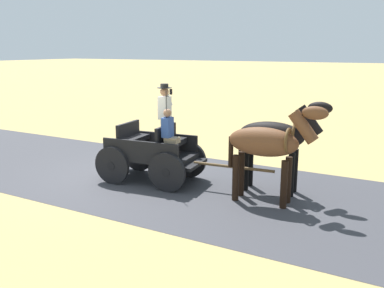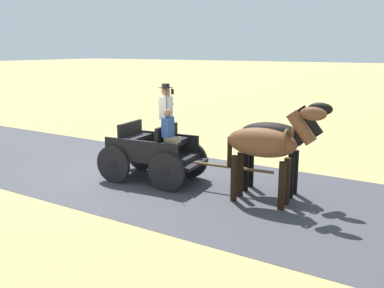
% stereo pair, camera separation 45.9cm
% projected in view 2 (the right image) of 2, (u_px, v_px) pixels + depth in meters
% --- Properties ---
extents(ground_plane, '(200.00, 200.00, 0.00)m').
position_uv_depth(ground_plane, '(128.00, 173.00, 11.55)').
color(ground_plane, tan).
extents(road_surface, '(5.30, 160.00, 0.01)m').
position_uv_depth(road_surface, '(128.00, 173.00, 11.55)').
color(road_surface, '#38383D').
rests_on(road_surface, ground).
extents(horse_drawn_carriage, '(1.64, 4.52, 2.50)m').
position_uv_depth(horse_drawn_carriage, '(155.00, 150.00, 10.80)').
color(horse_drawn_carriage, black).
rests_on(horse_drawn_carriage, ground).
extents(horse_near_side, '(0.66, 2.13, 2.21)m').
position_uv_depth(horse_near_side, '(276.00, 138.00, 9.72)').
color(horse_near_side, black).
rests_on(horse_near_side, ground).
extents(horse_off_side, '(0.64, 2.13, 2.21)m').
position_uv_depth(horse_off_side, '(266.00, 145.00, 9.03)').
color(horse_off_side, brown).
rests_on(horse_off_side, ground).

